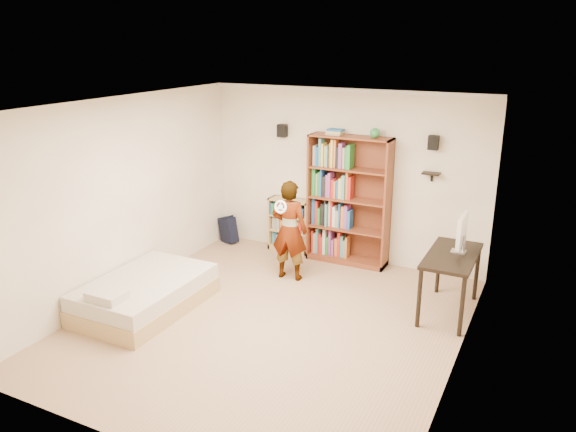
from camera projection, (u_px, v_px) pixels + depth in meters
name	position (u px, v px, depth m)	size (l,w,h in m)	color
ground	(271.00, 322.00, 7.06)	(4.50, 5.00, 0.01)	tan
room_shell	(269.00, 187.00, 6.52)	(4.52, 5.02, 2.71)	white
crown_molding	(268.00, 108.00, 6.25)	(4.50, 5.00, 0.06)	silver
speaker_left	(282.00, 131.00, 8.94)	(0.14, 0.12, 0.20)	black
speaker_right	(433.00, 143.00, 7.93)	(0.14, 0.12, 0.20)	black
wall_shelf	(431.00, 174.00, 8.07)	(0.25, 0.16, 0.03)	black
tall_bookshelf	(349.00, 201.00, 8.67)	(1.27, 0.37, 2.01)	brown
low_bookshelf	(290.00, 225.00, 9.32)	(0.71, 0.27, 0.89)	tan
computer_desk	(449.00, 284.00, 7.20)	(0.60, 1.19, 0.81)	black
imac	(460.00, 234.00, 7.06)	(0.10, 0.50, 0.50)	white
daybed	(145.00, 290.00, 7.34)	(1.16, 1.78, 0.53)	beige
person	(289.00, 230.00, 8.15)	(0.54, 0.36, 1.49)	black
wii_wheel	(281.00, 207.00, 7.78)	(0.19, 0.19, 0.03)	white
navy_bag	(228.00, 229.00, 9.76)	(0.34, 0.22, 0.46)	black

